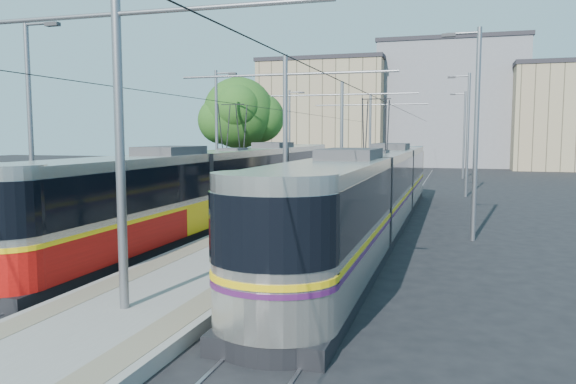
% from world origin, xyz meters
% --- Properties ---
extents(ground, '(160.00, 160.00, 0.00)m').
position_xyz_m(ground, '(0.00, 0.00, 0.00)').
color(ground, black).
rests_on(ground, ground).
extents(platform, '(4.00, 50.00, 0.30)m').
position_xyz_m(platform, '(0.00, 17.00, 0.15)').
color(platform, gray).
rests_on(platform, ground).
extents(tactile_strip_left, '(0.70, 50.00, 0.01)m').
position_xyz_m(tactile_strip_left, '(-1.45, 17.00, 0.30)').
color(tactile_strip_left, gray).
rests_on(tactile_strip_left, platform).
extents(tactile_strip_right, '(0.70, 50.00, 0.01)m').
position_xyz_m(tactile_strip_right, '(1.45, 17.00, 0.30)').
color(tactile_strip_right, gray).
rests_on(tactile_strip_right, platform).
extents(rails, '(8.71, 70.00, 0.03)m').
position_xyz_m(rails, '(0.00, 17.00, 0.02)').
color(rails, gray).
rests_on(rails, ground).
extents(track_arrow, '(1.20, 5.00, 0.01)m').
position_xyz_m(track_arrow, '(-3.60, -3.00, 0.01)').
color(track_arrow, silver).
rests_on(track_arrow, ground).
extents(tram_left, '(2.43, 31.49, 5.50)m').
position_xyz_m(tram_left, '(-3.60, 11.12, 1.71)').
color(tram_left, black).
rests_on(tram_left, ground).
extents(tram_right, '(2.43, 29.09, 5.50)m').
position_xyz_m(tram_right, '(3.60, 8.96, 1.86)').
color(tram_right, black).
rests_on(tram_right, ground).
extents(catenary, '(9.20, 70.00, 7.00)m').
position_xyz_m(catenary, '(0.00, 14.15, 4.52)').
color(catenary, slate).
rests_on(catenary, platform).
extents(street_lamps, '(15.18, 38.22, 8.00)m').
position_xyz_m(street_lamps, '(-0.00, 21.00, 4.18)').
color(street_lamps, slate).
rests_on(street_lamps, ground).
extents(shelter, '(0.90, 1.13, 2.17)m').
position_xyz_m(shelter, '(1.02, 11.07, 1.44)').
color(shelter, black).
rests_on(shelter, platform).
extents(tree, '(5.60, 5.18, 8.14)m').
position_xyz_m(tree, '(-7.85, 23.70, 5.50)').
color(tree, '#382314').
rests_on(tree, ground).
extents(building_left, '(16.32, 12.24, 13.84)m').
position_xyz_m(building_left, '(-10.00, 60.00, 6.93)').
color(building_left, '#9A8A68').
rests_on(building_left, ground).
extents(building_centre, '(18.36, 14.28, 16.05)m').
position_xyz_m(building_centre, '(6.00, 64.00, 8.04)').
color(building_centre, slate).
rests_on(building_centre, ground).
extents(building_right, '(14.28, 10.20, 12.31)m').
position_xyz_m(building_right, '(20.00, 58.00, 6.16)').
color(building_right, '#9A8A68').
rests_on(building_right, ground).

